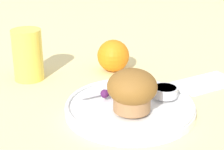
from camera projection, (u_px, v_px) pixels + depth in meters
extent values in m
plane|color=beige|center=(117.00, 109.00, 0.68)|extent=(3.00, 3.00, 0.00)
cylinder|color=white|center=(130.00, 109.00, 0.66)|extent=(0.23, 0.23, 0.01)
torus|color=white|center=(130.00, 104.00, 0.66)|extent=(0.23, 0.23, 0.01)
cylinder|color=#9E7047|center=(130.00, 101.00, 0.62)|extent=(0.06, 0.06, 0.04)
ellipsoid|color=brown|center=(130.00, 87.00, 0.62)|extent=(0.08, 0.08, 0.06)
cylinder|color=silver|center=(165.00, 92.00, 0.68)|extent=(0.05, 0.05, 0.02)
cylinder|color=silver|center=(165.00, 88.00, 0.68)|extent=(0.04, 0.04, 0.00)
sphere|color=#4C194C|center=(105.00, 94.00, 0.67)|extent=(0.02, 0.02, 0.02)
sphere|color=#4C194C|center=(112.00, 92.00, 0.68)|extent=(0.02, 0.02, 0.02)
cube|color=silver|center=(117.00, 89.00, 0.71)|extent=(0.15, 0.02, 0.00)
sphere|color=orange|center=(113.00, 56.00, 0.84)|extent=(0.07, 0.07, 0.07)
cylinder|color=#EAD14C|center=(28.00, 55.00, 0.79)|extent=(0.06, 0.06, 0.11)
cube|color=white|center=(206.00, 82.00, 0.79)|extent=(0.13, 0.07, 0.01)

